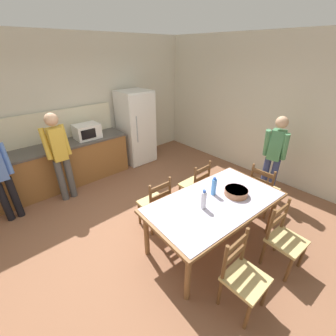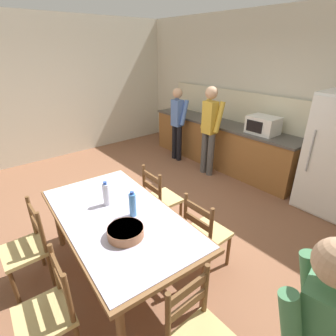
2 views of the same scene
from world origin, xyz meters
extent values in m
plane|color=brown|center=(0.00, 0.00, 0.00)|extent=(8.32, 8.32, 0.00)
cube|color=beige|center=(0.00, 2.66, 1.45)|extent=(6.52, 0.12, 2.90)
cube|color=beige|center=(3.26, 0.00, 1.45)|extent=(0.12, 5.20, 2.90)
cube|color=brown|center=(-0.61, 2.23, 0.43)|extent=(3.33, 0.62, 0.86)
cube|color=#4C4742|center=(-0.61, 2.23, 0.88)|extent=(3.37, 0.66, 0.04)
cube|color=beige|center=(-0.61, 2.54, 1.20)|extent=(3.33, 0.03, 0.60)
cube|color=white|center=(1.53, 2.20, 0.87)|extent=(0.72, 0.68, 1.74)
cube|color=white|center=(1.53, 1.85, 0.87)|extent=(0.69, 0.02, 1.67)
cylinder|color=#A5AAB2|center=(1.32, 1.83, 0.96)|extent=(0.02, 0.02, 0.61)
cube|color=white|center=(0.31, 2.21, 1.05)|extent=(0.50, 0.38, 0.30)
cube|color=black|center=(0.26, 2.01, 1.05)|extent=(0.30, 0.01, 0.19)
cylinder|color=brown|center=(-0.19, -1.25, 0.36)|extent=(0.07, 0.07, 0.71)
cylinder|color=brown|center=(1.52, -1.36, 0.36)|extent=(0.07, 0.07, 0.71)
cylinder|color=brown|center=(-0.14, -0.42, 0.36)|extent=(0.07, 0.07, 0.71)
cylinder|color=brown|center=(1.58, -0.53, 0.36)|extent=(0.07, 0.07, 0.71)
cube|color=brown|center=(0.69, -0.89, 0.73)|extent=(1.98, 1.15, 0.04)
cube|color=#B7B2CC|center=(0.69, -0.89, 0.76)|extent=(1.90, 1.10, 0.01)
cylinder|color=silver|center=(0.45, -0.88, 0.88)|extent=(0.07, 0.07, 0.24)
cylinder|color=#2D51B2|center=(0.45, -0.88, 1.02)|extent=(0.04, 0.04, 0.03)
cylinder|color=#4C8ED6|center=(0.80, -0.77, 0.88)|extent=(0.07, 0.07, 0.24)
cylinder|color=#2D51B2|center=(0.80, -0.77, 1.02)|extent=(0.04, 0.04, 0.03)
cylinder|color=#9E6642|center=(1.02, -0.99, 0.81)|extent=(0.32, 0.32, 0.09)
cylinder|color=#9E6642|center=(1.02, -0.99, 0.84)|extent=(0.31, 0.31, 0.02)
cylinder|color=brown|center=(2.15, -1.15, 0.21)|extent=(0.04, 0.04, 0.41)
cylinder|color=brown|center=(2.15, -0.79, 0.21)|extent=(0.04, 0.04, 0.41)
cylinder|color=brown|center=(1.81, -1.16, 0.21)|extent=(0.04, 0.04, 0.41)
cylinder|color=brown|center=(1.81, -0.80, 0.21)|extent=(0.04, 0.04, 0.41)
cube|color=tan|center=(1.98, -0.97, 0.43)|extent=(0.41, 0.43, 0.04)
cylinder|color=brown|center=(1.81, -1.16, 0.68)|extent=(0.04, 0.04, 0.46)
cylinder|color=brown|center=(1.81, -0.80, 0.68)|extent=(0.04, 0.04, 0.46)
cube|color=brown|center=(1.81, -0.98, 0.81)|extent=(0.03, 0.36, 0.07)
cube|color=brown|center=(1.81, -0.98, 0.66)|extent=(0.03, 0.36, 0.07)
cylinder|color=brown|center=(0.88, -1.92, 0.21)|extent=(0.04, 0.04, 0.41)
cylinder|color=brown|center=(1.24, -1.94, 0.21)|extent=(0.04, 0.04, 0.41)
cylinder|color=brown|center=(0.90, -1.58, 0.21)|extent=(0.04, 0.04, 0.41)
cylinder|color=brown|center=(1.26, -1.60, 0.21)|extent=(0.04, 0.04, 0.41)
cube|color=tan|center=(1.07, -1.76, 0.43)|extent=(0.44, 0.43, 0.04)
cylinder|color=brown|center=(0.90, -1.58, 0.68)|extent=(0.04, 0.04, 0.46)
cylinder|color=brown|center=(1.26, -1.60, 0.68)|extent=(0.04, 0.04, 0.46)
cube|color=brown|center=(1.08, -1.59, 0.81)|extent=(0.36, 0.05, 0.07)
cube|color=brown|center=(1.08, -1.59, 0.66)|extent=(0.36, 0.05, 0.07)
cylinder|color=brown|center=(1.36, 0.09, 0.21)|extent=(0.04, 0.04, 0.41)
cylinder|color=brown|center=(1.00, 0.09, 0.21)|extent=(0.04, 0.04, 0.41)
cylinder|color=brown|center=(1.36, -0.25, 0.21)|extent=(0.04, 0.04, 0.41)
cylinder|color=brown|center=(1.00, -0.25, 0.21)|extent=(0.04, 0.04, 0.41)
cube|color=tan|center=(1.18, -0.08, 0.43)|extent=(0.42, 0.40, 0.04)
cylinder|color=brown|center=(1.36, -0.25, 0.68)|extent=(0.04, 0.04, 0.46)
cylinder|color=brown|center=(1.00, -0.25, 0.68)|extent=(0.04, 0.04, 0.46)
cube|color=brown|center=(1.18, -0.25, 0.81)|extent=(0.36, 0.03, 0.07)
cube|color=brown|center=(1.18, -0.25, 0.66)|extent=(0.36, 0.03, 0.07)
cylinder|color=brown|center=(0.03, -1.87, 0.21)|extent=(0.04, 0.04, 0.41)
cylinder|color=brown|center=(0.39, -1.87, 0.21)|extent=(0.04, 0.04, 0.41)
cylinder|color=brown|center=(0.03, -1.53, 0.21)|extent=(0.04, 0.04, 0.41)
cylinder|color=brown|center=(0.39, -1.53, 0.21)|extent=(0.04, 0.04, 0.41)
cube|color=tan|center=(0.21, -1.70, 0.43)|extent=(0.42, 0.40, 0.04)
cylinder|color=brown|center=(0.03, -1.53, 0.68)|extent=(0.04, 0.04, 0.46)
cylinder|color=brown|center=(0.39, -1.53, 0.68)|extent=(0.04, 0.04, 0.46)
cube|color=brown|center=(0.21, -1.53, 0.81)|extent=(0.36, 0.02, 0.07)
cube|color=brown|center=(0.21, -1.53, 0.66)|extent=(0.36, 0.02, 0.07)
cylinder|color=brown|center=(0.50, 0.14, 0.21)|extent=(0.04, 0.04, 0.41)
cylinder|color=brown|center=(0.14, 0.16, 0.21)|extent=(0.04, 0.04, 0.41)
cylinder|color=brown|center=(0.49, -0.20, 0.21)|extent=(0.04, 0.04, 0.41)
cylinder|color=brown|center=(0.13, -0.18, 0.21)|extent=(0.04, 0.04, 0.41)
cube|color=tan|center=(0.32, -0.02, 0.43)|extent=(0.43, 0.41, 0.04)
cylinder|color=brown|center=(0.49, -0.20, 0.68)|extent=(0.04, 0.04, 0.46)
cylinder|color=brown|center=(0.13, -0.18, 0.68)|extent=(0.04, 0.04, 0.46)
cube|color=brown|center=(0.31, -0.19, 0.81)|extent=(0.36, 0.04, 0.07)
cube|color=brown|center=(0.31, -0.19, 0.66)|extent=(0.36, 0.04, 0.07)
cylinder|color=black|center=(-1.44, 1.70, 0.38)|extent=(0.11, 0.11, 0.76)
cylinder|color=black|center=(-1.29, 1.70, 0.38)|extent=(0.11, 0.11, 0.76)
cylinder|color=#5175BC|center=(-1.21, 1.76, 1.05)|extent=(0.09, 0.21, 0.51)
cylinder|color=#4C4C4C|center=(-0.53, 1.68, 0.41)|extent=(0.12, 0.12, 0.82)
cylinder|color=#4C4C4C|center=(-0.37, 1.68, 0.41)|extent=(0.12, 0.12, 0.82)
cube|color=gold|center=(-0.45, 1.68, 1.12)|extent=(0.23, 0.19, 0.58)
sphere|color=tan|center=(-0.45, 1.68, 1.55)|extent=(0.22, 0.22, 0.22)
cylinder|color=gold|center=(-0.61, 1.75, 1.14)|extent=(0.09, 0.22, 0.56)
cylinder|color=gold|center=(-0.28, 1.75, 1.14)|extent=(0.09, 0.22, 0.56)
cylinder|color=navy|center=(2.52, -0.89, 0.39)|extent=(0.12, 0.12, 0.78)
cylinder|color=navy|center=(2.49, -0.74, 0.39)|extent=(0.12, 0.12, 0.78)
cube|color=#478456|center=(2.50, -0.81, 1.06)|extent=(0.22, 0.25, 0.55)
sphere|color=tan|center=(2.50, -0.81, 1.47)|extent=(0.21, 0.21, 0.21)
cylinder|color=#478456|center=(2.47, -0.97, 1.08)|extent=(0.22, 0.12, 0.53)
cylinder|color=#478456|center=(2.41, -0.67, 1.08)|extent=(0.22, 0.12, 0.53)
camera|label=1|loc=(-1.42, -2.31, 2.57)|focal=24.00mm
camera|label=2|loc=(2.68, -1.87, 2.28)|focal=28.00mm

